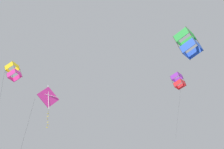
{
  "coord_description": "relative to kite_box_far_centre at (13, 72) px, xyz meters",
  "views": [
    {
      "loc": [
        26.25,
        3.08,
        17.91
      ],
      "look_at": [
        -1.66,
        1.92,
        32.24
      ],
      "focal_mm": 49.83,
      "sensor_mm": 36.0,
      "label": 1
    }
  ],
  "objects": [
    {
      "name": "kite_box_mid_left",
      "position": [
        0.47,
        15.65,
        2.3
      ],
      "size": [
        2.46,
        2.59,
        2.63
      ],
      "rotation": [
        0.33,
        0.0,
        5.64
      ],
      "color": "green"
    },
    {
      "name": "kite_diamond_near_left",
      "position": [
        -4.1,
        2.29,
        -0.77
      ],
      "size": [
        3.84,
        3.59,
        9.44
      ],
      "rotation": [
        0.22,
        0.0,
        5.54
      ],
      "color": "#DB2D93"
    },
    {
      "name": "kite_box_far_centre",
      "position": [
        0.0,
        0.0,
        0.0
      ],
      "size": [
        1.95,
        1.74,
        8.53
      ],
      "rotation": [
        0.44,
        0.0,
        5.94
      ],
      "color": "yellow"
    },
    {
      "name": "kite_box_low_drifter",
      "position": [
        -11.52,
        16.74,
        4.38
      ],
      "size": [
        2.33,
        2.04,
        8.51
      ],
      "rotation": [
        0.27,
        0.0,
        5.62
      ],
      "color": "purple"
    }
  ]
}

